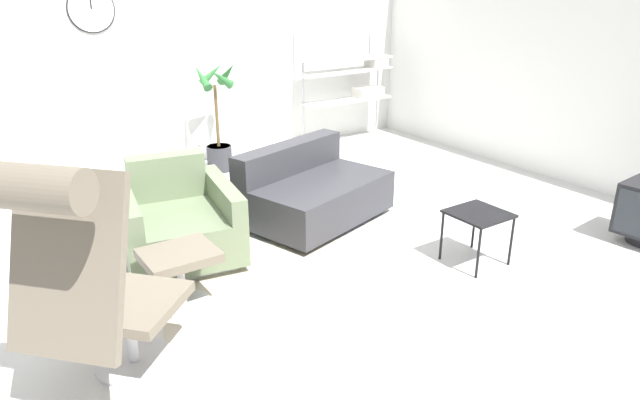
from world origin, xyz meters
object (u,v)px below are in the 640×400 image
Objects in this scene: side_table at (478,218)px; potted_plant at (218,128)px; armchair_red at (178,224)px; shelf_unit at (356,78)px; lounge_chair at (82,265)px; ottoman at (180,266)px; couch_low at (312,194)px.

side_table is 0.33× the size of potted_plant.
armchair_red is 0.62× the size of shelf_unit.
lounge_chair is 2.80m from side_table.
side_table is (2.09, -0.67, 0.07)m from ottoman.
shelf_unit is (3.51, 2.69, 0.53)m from ottoman.
armchair_red is (0.94, 1.34, -0.51)m from lounge_chair.
couch_low is at bearing -87.86° from potted_plant.
potted_plant is at bearing 101.36° from side_table.
armchair_red reaches higher than side_table.
armchair_red is at bearing 143.23° from side_table.
shelf_unit is at bearing 37.45° from ottoman.
lounge_chair is 5.36m from shelf_unit.
ottoman is (0.69, 0.63, -0.49)m from lounge_chair.
lounge_chair is at bearing 179.35° from side_table.
lounge_chair is 3.82m from potted_plant.
side_table is 0.24× the size of shelf_unit.
couch_low is 1.81m from potted_plant.
couch_low is 3.50× the size of side_table.
ottoman is at bearing -119.85° from potted_plant.
lounge_chair reaches higher than armchair_red.
lounge_chair is 2.89× the size of ottoman.
lounge_chair is 2.64m from couch_low.
side_table is at bearing 153.05° from armchair_red.
couch_low is (1.26, 0.02, -0.02)m from armchair_red.
couch_low is (1.51, 0.73, -0.04)m from ottoman.
ottoman is at bearing 162.29° from side_table.
side_table is at bearing -78.64° from potted_plant.
lounge_chair reaches higher than potted_plant.
potted_plant is at bearing 103.20° from lounge_chair.
side_table is at bearing 46.61° from lounge_chair.
armchair_red is 2.54× the size of side_table.
potted_plant reaches higher than ottoman.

